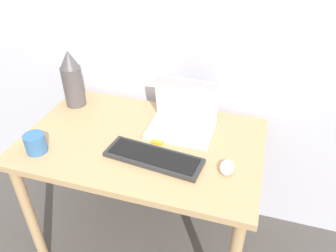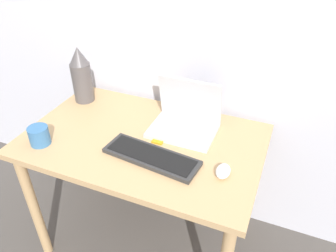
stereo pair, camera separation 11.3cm
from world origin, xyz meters
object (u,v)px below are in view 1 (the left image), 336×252
object	(u,v)px
laptop	(183,118)
keyboard	(154,157)
vase	(72,79)
mug	(35,143)
mp3_player	(159,140)
mouse	(227,167)

from	to	relation	value
laptop	keyboard	distance (m)	0.27
vase	mug	world-z (taller)	vase
mp3_player	laptop	bearing A→B (deg)	59.86
keyboard	mouse	bearing A→B (deg)	2.86
mouse	mug	bearing A→B (deg)	-172.28
vase	mp3_player	bearing A→B (deg)	-19.29
keyboard	mouse	world-z (taller)	mouse
laptop	keyboard	size ratio (longest dim) A/B	0.71
mouse	vase	size ratio (longest dim) A/B	0.28
mp3_player	keyboard	bearing A→B (deg)	-80.83
laptop	mug	xyz separation A→B (m)	(-0.56, -0.36, -0.01)
laptop	vase	xyz separation A→B (m)	(-0.60, 0.05, 0.09)
mug	mp3_player	bearing A→B (deg)	24.87
mp3_player	mug	bearing A→B (deg)	-155.13
mug	keyboard	bearing A→B (deg)	10.62
vase	keyboard	bearing A→B (deg)	-29.85
mouse	mug	world-z (taller)	mug
vase	mp3_player	xyz separation A→B (m)	(0.53, -0.18, -0.14)
mug	mouse	bearing A→B (deg)	7.72
keyboard	vase	bearing A→B (deg)	150.15
laptop	mp3_player	distance (m)	0.16
mouse	keyboard	bearing A→B (deg)	-177.14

